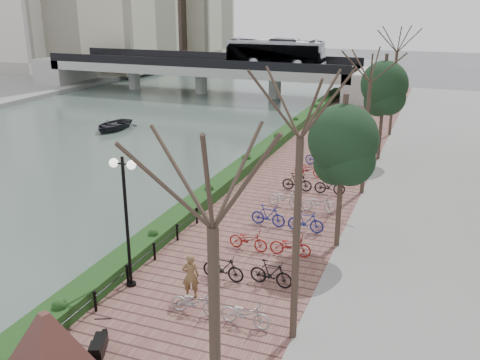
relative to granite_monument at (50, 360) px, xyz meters
The scene contains 13 objects.
ground 4.77m from the granite_monument, 134.58° to the left, with size 220.00×220.00×0.00m, color #59595B.
river_water 33.47m from the granite_monument, 122.73° to the left, with size 30.00×130.00×0.02m, color #4E625A.
promenade 20.70m from the granite_monument, 87.41° to the left, with size 8.00×75.00×0.50m, color brown.
hedge 23.27m from the granite_monument, 96.10° to the left, with size 1.10×56.00×0.60m, color #153613.
chain_fence 5.48m from the granite_monument, 108.07° to the left, with size 0.10×14.10×0.70m.
granite_monument is the anchor object (origin of this frame).
lamppost 6.59m from the granite_monument, 103.83° to the left, with size 1.02×0.32×4.93m.
motorcycle 2.13m from the granite_monument, 88.89° to the left, with size 0.51×1.63×1.02m, color black, non-canonical shape.
pedestrian 6.20m from the granite_monument, 81.33° to the left, with size 0.60×0.39×1.65m, color brown.
bicycle_parking 14.36m from the granite_monument, 80.23° to the left, with size 2.40×19.89×1.00m.
street_trees 16.64m from the granite_monument, 72.66° to the left, with size 3.20×37.12×6.80m.
bridge 50.79m from the granite_monument, 108.62° to the left, with size 36.00×10.77×6.50m.
boat 33.41m from the granite_monument, 121.12° to the left, with size 2.97×4.16×0.86m, color black.
Camera 1 is at (11.53, -11.91, 10.51)m, focal length 40.00 mm.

